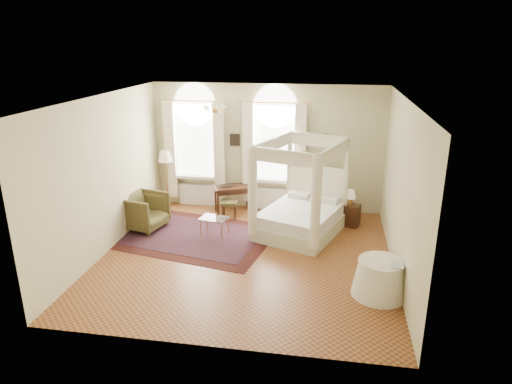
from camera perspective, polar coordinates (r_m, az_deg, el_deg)
ground at (r=9.71m, az=-1.21°, el=-8.07°), size 6.00×6.00×0.00m
room_walls at (r=9.00m, az=-1.29°, el=3.27°), size 6.00×6.00×6.00m
window_left at (r=12.27m, az=-7.56°, el=4.91°), size 1.62×0.27×3.29m
window_right at (r=11.84m, az=2.25°, el=4.56°), size 1.62×0.27×3.29m
chandelier at (r=10.15m, az=-5.14°, el=10.31°), size 0.51×0.45×0.50m
wall_pictures at (r=11.86m, az=1.79°, el=6.58°), size 2.54×0.03×0.39m
canopy_bed at (r=10.66m, az=5.53°, el=-2.70°), size 2.23×2.45×2.21m
nightstand at (r=11.38m, az=11.82°, el=-2.88°), size 0.47×0.45×0.54m
nightstand_lamp at (r=11.23m, az=11.76°, el=-0.36°), size 0.25×0.25×0.37m
writing_desk at (r=11.87m, az=-2.93°, el=0.23°), size 1.09×0.85×0.73m
laptop at (r=11.87m, az=-3.85°, el=0.81°), size 0.41×0.32×0.03m
stool at (r=11.60m, az=-3.35°, el=-1.49°), size 0.44×0.44×0.46m
armchair at (r=11.25m, az=-13.83°, el=-2.37°), size 1.15×1.13×0.87m
coffee_table at (r=10.63m, az=-5.24°, el=-3.44°), size 0.70×0.55×0.43m
floor_lamp at (r=12.40m, az=-11.26°, el=4.09°), size 0.40×0.40×1.55m
oriental_rug at (r=10.75m, az=-7.76°, el=-5.46°), size 3.98×3.19×0.01m
side_table at (r=8.52m, az=15.24°, el=-10.34°), size 0.99×0.99×0.67m
book at (r=8.27m, az=16.52°, el=-8.61°), size 0.26×0.32×0.03m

